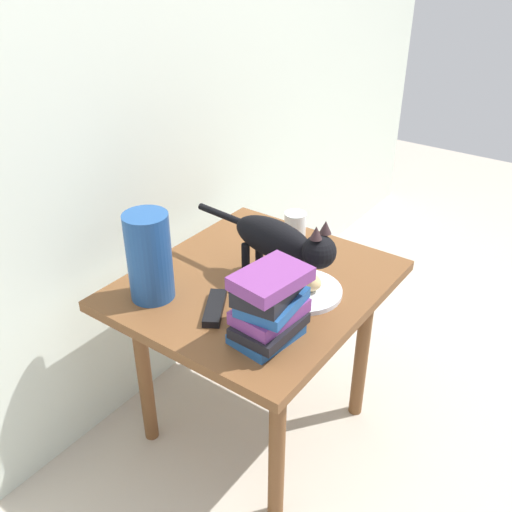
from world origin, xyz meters
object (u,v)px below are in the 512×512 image
object	(u,v)px
plate	(302,291)
cat	(282,242)
green_vase	(149,257)
tv_remote	(215,308)
side_table	(256,303)
candle_jar	(295,227)
book_stack	(270,305)
bread_roll	(307,281)

from	to	relation	value
plate	cat	world-z (taller)	cat
green_vase	tv_remote	world-z (taller)	green_vase
green_vase	plate	bearing A→B (deg)	-52.20
side_table	candle_jar	bearing A→B (deg)	10.20
side_table	cat	size ratio (longest dim) A/B	1.53
book_stack	green_vase	xyz separation A→B (m)	(-0.04, 0.36, 0.03)
green_vase	side_table	bearing A→B (deg)	-38.55
candle_jar	side_table	bearing A→B (deg)	-169.80
plate	book_stack	xyz separation A→B (m)	(-0.21, -0.04, 0.09)
plate	green_vase	xyz separation A→B (m)	(-0.25, 0.32, 0.12)
side_table	plate	distance (m)	0.17
side_table	book_stack	bearing A→B (deg)	-136.89
plate	cat	xyz separation A→B (m)	(0.01, 0.08, 0.13)
plate	candle_jar	xyz separation A→B (m)	(0.26, 0.19, 0.03)
bread_roll	green_vase	xyz separation A→B (m)	(-0.25, 0.33, 0.08)
tv_remote	book_stack	bearing A→B (deg)	-122.69
side_table	green_vase	world-z (taller)	green_vase
plate	green_vase	world-z (taller)	green_vase
green_vase	tv_remote	size ratio (longest dim) A/B	1.64
side_table	tv_remote	bearing A→B (deg)	-179.92
bread_roll	book_stack	bearing A→B (deg)	-173.44
bread_roll	side_table	bearing A→B (deg)	100.19
bread_roll	candle_jar	size ratio (longest dim) A/B	0.94
plate	green_vase	bearing A→B (deg)	127.80
side_table	plate	world-z (taller)	plate
side_table	book_stack	world-z (taller)	book_stack
bread_roll	book_stack	xyz separation A→B (m)	(-0.22, -0.02, 0.06)
cat	tv_remote	xyz separation A→B (m)	(-0.21, 0.06, -0.12)
cat	book_stack	bearing A→B (deg)	-152.89
tv_remote	green_vase	bearing A→B (deg)	72.35
book_stack	tv_remote	xyz separation A→B (m)	(0.00, 0.18, -0.09)
cat	bread_roll	bearing A→B (deg)	-91.03
tv_remote	cat	bearing A→B (deg)	-48.12
cat	book_stack	distance (m)	0.25
candle_jar	tv_remote	xyz separation A→B (m)	(-0.47, -0.05, -0.03)
bread_roll	green_vase	world-z (taller)	green_vase
side_table	tv_remote	distance (m)	0.20
bread_roll	green_vase	bearing A→B (deg)	127.40
candle_jar	green_vase	bearing A→B (deg)	165.77
book_stack	tv_remote	distance (m)	0.20
side_table	bread_roll	world-z (taller)	bread_roll
bread_roll	tv_remote	bearing A→B (deg)	144.32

